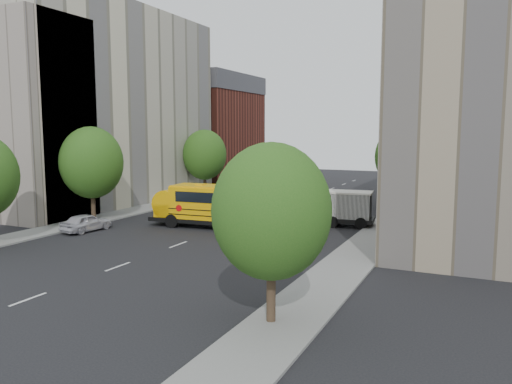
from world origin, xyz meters
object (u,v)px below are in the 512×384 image
Objects in this scene: street_tree_2 at (205,155)px; parked_car_4 at (389,200)px; street_tree_5 at (418,155)px; parked_car_2 at (247,184)px; parked_car_1 at (195,196)px; parked_car_0 at (86,222)px; street_tree_3 at (271,212)px; street_tree_1 at (92,163)px; safari_truck at (333,207)px; street_tree_4 at (403,157)px; school_bus at (223,204)px.

street_tree_2 reaches higher than parked_car_4.
parked_car_2 is at bearing -169.83° from street_tree_5.
parked_car_1 is at bearing 92.02° from parked_car_2.
parked_car_1 is (-0.80, 16.62, 0.02)m from parked_car_0.
street_tree_3 is 1.27× the size of parked_car_2.
street_tree_2 is at bearing 90.00° from street_tree_1.
street_tree_1 is at bearing -49.69° from parked_car_0.
street_tree_3 is at bearing -87.09° from safari_truck.
street_tree_4 is 1.20× the size of safari_truck.
parked_car_2 is at bearing -83.06° from parked_car_0.
street_tree_1 is at bearing 88.97° from parked_car_2.
parked_car_2 is (-9.55, 24.05, -1.12)m from school_bus.
street_tree_5 is at bearing -167.81° from parked_car_2.
street_tree_2 is at bearing -78.68° from parked_car_0.
parked_car_1 is at bearing 84.06° from street_tree_1.
parked_car_4 is at bearing -123.60° from parked_car_0.
street_tree_5 is 21.29m from parked_car_2.
street_tree_5 is 11.27m from parked_car_4.
street_tree_3 is (22.00, -14.00, -0.50)m from street_tree_1.
parked_car_1 is 20.15m from parked_car_4.
parked_car_0 is at bearing -55.07° from street_tree_1.
parked_car_4 is at bearing 4.40° from street_tree_2.
parked_car_0 is at bearing -133.11° from street_tree_4.
parked_car_0 is (-16.18, -10.16, -0.80)m from safari_truck.
street_tree_2 is 1.03× the size of street_tree_5.
street_tree_1 is at bearing -136.21° from parked_car_4.
street_tree_4 is 0.66× the size of school_bus.
parked_car_2 is (-20.60, 40.31, -3.68)m from street_tree_3.
parked_car_2 is at bearing 124.49° from safari_truck.
street_tree_3 is at bearing -55.49° from street_tree_2.
street_tree_3 is 0.95× the size of street_tree_5.
street_tree_1 is at bearing -126.25° from street_tree_5.
parked_car_1 is 0.77× the size of parked_car_2.
street_tree_1 is 37.20m from street_tree_5.
street_tree_2 is 25.06m from street_tree_5.
street_tree_5 reaches higher than street_tree_3.
parked_car_2 is at bearing -86.22° from parked_car_1.
school_bus is (10.95, 2.26, -3.06)m from street_tree_1.
safari_truck reaches higher than parked_car_1.
safari_truck is 1.81× the size of parked_car_4.
school_bus is at bearing -125.08° from street_tree_4.
street_tree_1 is at bearing -165.99° from safari_truck.
parked_car_2 is (-16.98, 19.30, -0.71)m from safari_truck.
street_tree_4 is (22.00, 0.00, 0.25)m from street_tree_2.
street_tree_4 reaches higher than school_bus.
parked_car_2 is 1.49× the size of parked_car_4.
street_tree_4 is 21.54m from parked_car_1.
parked_car_4 is (-1.40, -10.42, -4.07)m from street_tree_5.
safari_truck is 19.12m from parked_car_0.
street_tree_5 is 1.11× the size of safari_truck.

